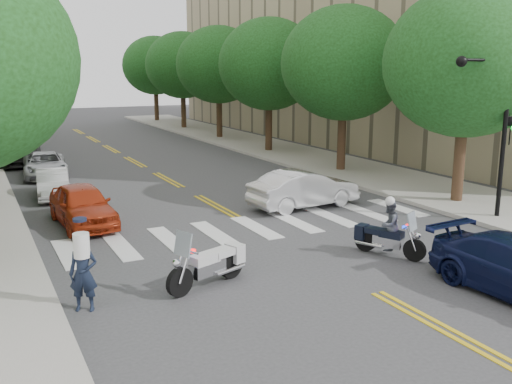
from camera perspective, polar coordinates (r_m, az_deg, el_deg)
ground at (r=14.36m, az=12.00°, el=-9.85°), size 140.00×140.00×0.00m
sidewalk_right at (r=37.31m, az=2.22°, el=4.20°), size 5.00×60.00×0.15m
tree_r_0 at (r=23.74m, az=20.33°, el=12.07°), size 6.40×6.40×8.45m
tree_r_1 at (r=29.79m, az=8.79°, el=12.58°), size 6.40×6.40×8.45m
tree_r_2 at (r=36.60m, az=1.31°, el=12.65°), size 6.40×6.40×8.45m
tree_r_3 at (r=43.81m, az=-3.76°, el=12.58°), size 6.40×6.40×8.45m
tree_r_4 at (r=51.26m, az=-7.38°, el=12.47°), size 6.40×6.40×8.45m
tree_r_5 at (r=58.85m, az=-10.07°, el=12.35°), size 6.40×6.40×8.45m
traffic_signal_pole at (r=21.33m, az=22.90°, el=6.98°), size 2.82×0.42×6.00m
motorcycle_police at (r=16.93m, az=12.97°, el=-3.65°), size 1.15×2.05×1.77m
motorcycle_parked at (r=14.44m, az=-4.37°, el=-7.15°), size 2.35×1.16×1.57m
officer_standing at (r=13.39m, az=-16.88°, el=-7.82°), size 0.75×0.65×1.73m
convertible at (r=22.27m, az=4.83°, el=0.32°), size 4.59×1.95×1.47m
parked_car_a at (r=20.55m, az=-16.97°, el=-1.25°), size 1.94×4.31×1.44m
parked_car_b at (r=25.38m, az=-19.67°, el=0.78°), size 1.59×3.67×1.18m
parked_car_c at (r=30.31m, az=-20.35°, el=2.56°), size 2.40×4.55×1.22m
parked_car_d at (r=35.12m, az=-23.15°, el=3.82°), size 2.11×5.19×1.51m
parked_car_e at (r=40.16m, az=-22.10°, el=4.76°), size 1.74×4.07×1.37m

